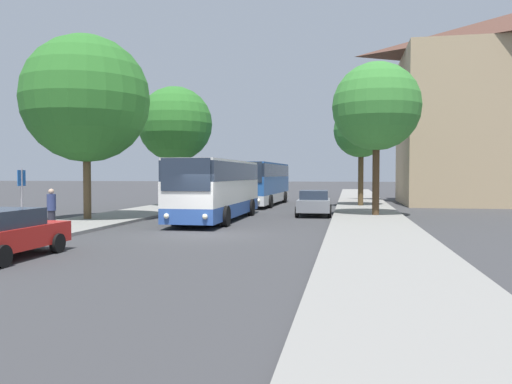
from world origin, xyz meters
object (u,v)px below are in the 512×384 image
Objects in this scene: tree_left_near at (86,99)px; tree_right_mid at (361,131)px; parked_car_right_near at (314,203)px; bus_stop_sign at (22,194)px; bus_middle at (262,183)px; tree_right_near at (376,107)px; bus_front at (217,188)px; tree_left_far at (175,124)px; parked_car_left_curb at (4,233)px; pedestrian_waiting_far at (51,209)px.

tree_right_mid is at bearing 44.37° from tree_left_near.
bus_stop_sign is at bearing 50.49° from parked_car_right_near.
tree_right_near is (8.43, -10.23, 4.56)m from bus_middle.
bus_stop_sign is (-5.16, -9.29, 0.00)m from bus_front.
tree_left_near is at bearing -111.80° from bus_middle.
parked_car_right_near is at bearing -26.93° from tree_left_far.
tree_right_near reaches higher than tree_right_mid.
bus_middle reaches higher than bus_stop_sign.
parked_car_right_near is 0.54× the size of tree_right_mid.
tree_left_far reaches higher than bus_front.
bus_middle is 14.02m from tree_right_near.
tree_left_near reaches higher than parked_car_left_curb.
tree_right_near is at bearing -22.60° from tree_left_far.
tree_left_near is (-1.40, 7.31, 4.70)m from bus_stop_sign.
bus_front is at bearing -37.29° from pedestrian_waiting_far.
bus_middle is 10.91m from parked_car_right_near.
tree_left_near is 1.09× the size of tree_left_far.
bus_front is 2.66× the size of parked_car_right_near.
tree_right_near is at bearing 54.90° from parked_car_left_curb.
tree_right_near is (15.12, 5.31, -0.07)m from tree_left_near.
parked_car_left_curb is 4.60m from bus_stop_sign.
bus_middle is at bearing 89.19° from bus_front.
bus_middle is 2.91× the size of parked_car_right_near.
tree_left_near reaches higher than tree_right_mid.
bus_middle is 1.56× the size of tree_right_mid.
tree_left_near reaches higher than pedestrian_waiting_far.
bus_stop_sign is 25.47m from tree_right_mid.
bus_front is at bearing -58.42° from tree_left_far.
tree_left_near is at bearing -94.36° from tree_left_far.
bus_stop_sign is at bearing -88.34° from tree_left_far.
bus_stop_sign reaches higher than parked_car_left_curb.
pedestrian_waiting_far is (-5.24, -7.26, -0.70)m from bus_front.
bus_stop_sign is at bearing -101.55° from bus_middle.
tree_left_near is at bearing -135.63° from tree_right_mid.
tree_left_near reaches higher than bus_middle.
parked_car_right_near is at bearing 52.32° from bus_stop_sign.
bus_front is 13.56m from bus_middle.
bus_stop_sign is at bearing -121.35° from tree_right_mid.
bus_front is at bearing 77.17° from parked_car_left_curb.
tree_right_near is (14.26, -5.94, 0.15)m from tree_left_far.
pedestrian_waiting_far is (-10.22, -11.10, 0.24)m from parked_car_right_near.
tree_right_near is at bearing 42.60° from bus_stop_sign.
bus_front is 10.30m from tree_right_near.
bus_stop_sign is at bearing -179.16° from pedestrian_waiting_far.
pedestrian_waiting_far is 0.20× the size of tree_right_near.
bus_front is at bearing -89.09° from bus_middle.
parked_car_left_curb is at bearing -95.09° from bus_middle.
tree_left_far is at bearing 85.64° from tree_left_near.
tree_left_far is 13.94m from tree_right_mid.
tree_left_near is 1.25× the size of tree_right_mid.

